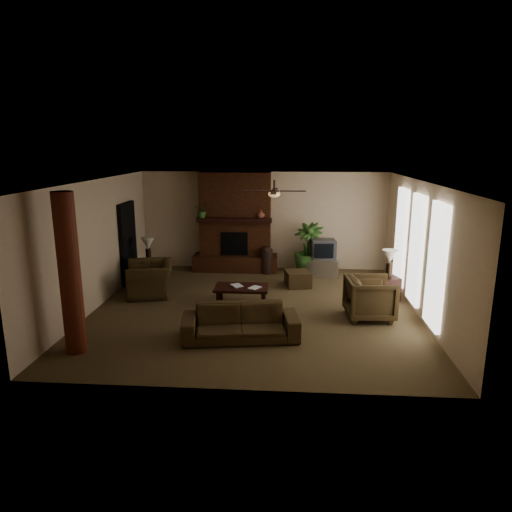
# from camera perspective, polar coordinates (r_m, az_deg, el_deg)

# --- Properties ---
(room_shell) EXTENTS (7.00, 7.00, 7.00)m
(room_shell) POSITION_cam_1_polar(r_m,az_deg,el_deg) (9.87, -0.17, 1.15)
(room_shell) COLOR brown
(room_shell) RESTS_ON ground
(fireplace) EXTENTS (2.40, 0.70, 2.80)m
(fireplace) POSITION_cam_1_polar(r_m,az_deg,el_deg) (13.14, -2.59, 3.18)
(fireplace) COLOR #562A17
(fireplace) RESTS_ON ground
(windows) EXTENTS (0.08, 3.65, 2.35)m
(windows) POSITION_cam_1_polar(r_m,az_deg,el_deg) (10.41, 19.21, 0.76)
(windows) COLOR white
(windows) RESTS_ON ground
(log_column) EXTENTS (0.36, 0.36, 2.80)m
(log_column) POSITION_cam_1_polar(r_m,az_deg,el_deg) (8.37, -22.09, -2.14)
(log_column) COLOR maroon
(log_column) RESTS_ON ground
(doorway) EXTENTS (0.10, 1.00, 2.10)m
(doorway) POSITION_cam_1_polar(r_m,az_deg,el_deg) (12.40, -15.58, 1.56)
(doorway) COLOR black
(doorway) RESTS_ON ground
(ceiling_fan) EXTENTS (1.35, 1.35, 0.37)m
(ceiling_fan) POSITION_cam_1_polar(r_m,az_deg,el_deg) (9.97, 2.27, 7.84)
(ceiling_fan) COLOR black
(ceiling_fan) RESTS_ON ceiling
(sofa) EXTENTS (2.23, 0.94, 0.84)m
(sofa) POSITION_cam_1_polar(r_m,az_deg,el_deg) (8.60, -1.96, -7.58)
(sofa) COLOR #43331D
(sofa) RESTS_ON ground
(armchair_left) EXTENTS (1.07, 1.37, 1.05)m
(armchair_left) POSITION_cam_1_polar(r_m,az_deg,el_deg) (11.35, -13.02, -2.11)
(armchair_left) COLOR #43331D
(armchair_left) RESTS_ON ground
(armchair_right) EXTENTS (0.95, 1.00, 0.96)m
(armchair_right) POSITION_cam_1_polar(r_m,az_deg,el_deg) (9.84, 13.98, -4.85)
(armchair_right) COLOR #43331D
(armchair_right) RESTS_ON ground
(coffee_table) EXTENTS (1.20, 0.70, 0.43)m
(coffee_table) POSITION_cam_1_polar(r_m,az_deg,el_deg) (10.39, -1.82, -4.10)
(coffee_table) COLOR black
(coffee_table) RESTS_ON ground
(ottoman) EXTENTS (0.71, 0.71, 0.40)m
(ottoman) POSITION_cam_1_polar(r_m,az_deg,el_deg) (11.81, 5.22, -2.84)
(ottoman) COLOR #43331D
(ottoman) RESTS_ON ground
(tv_stand) EXTENTS (0.93, 0.65, 0.50)m
(tv_stand) POSITION_cam_1_polar(r_m,az_deg,el_deg) (12.82, 8.27, -1.36)
(tv_stand) COLOR silver
(tv_stand) RESTS_ON ground
(tv) EXTENTS (0.70, 0.59, 0.52)m
(tv) POSITION_cam_1_polar(r_m,az_deg,el_deg) (12.71, 8.33, 0.87)
(tv) COLOR #3D3C3F
(tv) RESTS_ON tv_stand
(floor_vase) EXTENTS (0.34, 0.34, 0.77)m
(floor_vase) POSITION_cam_1_polar(r_m,az_deg,el_deg) (12.91, 1.30, -0.29)
(floor_vase) COLOR black
(floor_vase) RESTS_ON ground
(floor_plant) EXTENTS (1.29, 1.64, 0.81)m
(floor_plant) POSITION_cam_1_polar(r_m,az_deg,el_deg) (12.92, 6.45, -0.49)
(floor_plant) COLOR #365F26
(floor_plant) RESTS_ON ground
(side_table_left) EXTENTS (0.55, 0.55, 0.55)m
(side_table_left) POSITION_cam_1_polar(r_m,az_deg,el_deg) (12.39, -13.19, -1.99)
(side_table_left) COLOR black
(side_table_left) RESTS_ON ground
(lamp_left) EXTENTS (0.41, 0.41, 0.65)m
(lamp_left) POSITION_cam_1_polar(r_m,az_deg,el_deg) (12.26, -13.25, 1.33)
(lamp_left) COLOR black
(lamp_left) RESTS_ON side_table_left
(side_table_right) EXTENTS (0.63, 0.63, 0.55)m
(side_table_right) POSITION_cam_1_polar(r_m,az_deg,el_deg) (11.18, 15.82, -3.86)
(side_table_right) COLOR black
(side_table_right) RESTS_ON ground
(lamp_right) EXTENTS (0.43, 0.43, 0.65)m
(lamp_right) POSITION_cam_1_polar(r_m,az_deg,el_deg) (10.96, 16.24, -0.29)
(lamp_right) COLOR black
(lamp_right) RESTS_ON side_table_right
(mantel_plant) EXTENTS (0.42, 0.46, 0.33)m
(mantel_plant) POSITION_cam_1_polar(r_m,az_deg,el_deg) (12.91, -6.67, 5.47)
(mantel_plant) COLOR #365F26
(mantel_plant) RESTS_ON fireplace
(mantel_vase) EXTENTS (0.23, 0.24, 0.22)m
(mantel_vase) POSITION_cam_1_polar(r_m,az_deg,el_deg) (12.77, 0.61, 5.23)
(mantel_vase) COLOR brown
(mantel_vase) RESTS_ON fireplace
(book_a) EXTENTS (0.20, 0.13, 0.29)m
(book_a) POSITION_cam_1_polar(r_m,az_deg,el_deg) (10.31, -2.95, -3.07)
(book_a) COLOR #999999
(book_a) RESTS_ON coffee_table
(book_b) EXTENTS (0.19, 0.13, 0.29)m
(book_b) POSITION_cam_1_polar(r_m,az_deg,el_deg) (10.25, -0.65, -3.14)
(book_b) COLOR #999999
(book_b) RESTS_ON coffee_table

